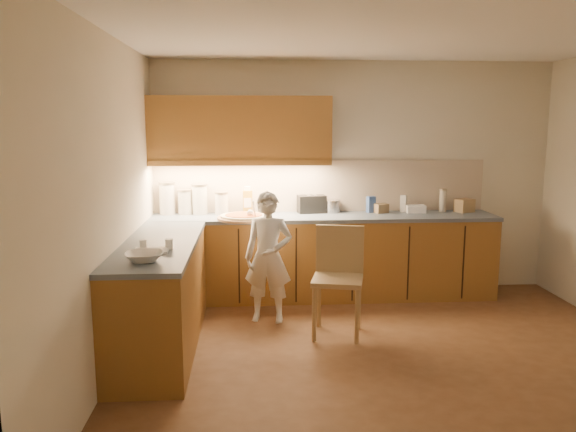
% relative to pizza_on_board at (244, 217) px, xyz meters
% --- Properties ---
extents(room, '(4.54, 4.50, 2.62)m').
position_rel_pizza_on_board_xyz_m(room, '(1.24, -1.50, 0.73)').
color(room, brown).
rests_on(room, ground).
extents(l_counter, '(3.77, 2.62, 0.92)m').
position_rel_pizza_on_board_xyz_m(l_counter, '(0.32, -0.26, -0.48)').
color(l_counter, olive).
rests_on(l_counter, ground).
extents(backsplash, '(3.75, 0.02, 0.58)m').
position_rel_pizza_on_board_xyz_m(backsplash, '(0.87, 0.48, 0.27)').
color(backsplash, beige).
rests_on(backsplash, l_counter).
extents(upper_cabinets, '(1.95, 0.36, 0.73)m').
position_rel_pizza_on_board_xyz_m(upper_cabinets, '(-0.03, 0.32, 0.90)').
color(upper_cabinets, olive).
rests_on(upper_cabinets, ground).
extents(pizza_on_board, '(0.56, 0.56, 0.22)m').
position_rel_pizza_on_board_xyz_m(pizza_on_board, '(0.00, 0.00, 0.00)').
color(pizza_on_board, '#A27851').
rests_on(pizza_on_board, l_counter).
extents(child, '(0.51, 0.39, 1.27)m').
position_rel_pizza_on_board_xyz_m(child, '(0.24, -0.53, -0.31)').
color(child, white).
rests_on(child, ground).
extents(wooden_chair, '(0.53, 0.53, 0.98)m').
position_rel_pizza_on_board_xyz_m(wooden_chair, '(0.87, -0.89, -0.37)').
color(wooden_chair, tan).
rests_on(wooden_chair, ground).
extents(mixing_bowl, '(0.31, 0.31, 0.07)m').
position_rel_pizza_on_board_xyz_m(mixing_bowl, '(-0.71, -1.76, 0.01)').
color(mixing_bowl, white).
rests_on(mixing_bowl, l_counter).
extents(canister_a, '(0.18, 0.18, 0.36)m').
position_rel_pizza_on_board_xyz_m(canister_a, '(-0.85, 0.37, 0.15)').
color(canister_a, silver).
rests_on(canister_a, l_counter).
extents(canister_b, '(0.16, 0.16, 0.28)m').
position_rel_pizza_on_board_xyz_m(canister_b, '(-0.65, 0.36, 0.12)').
color(canister_b, silver).
rests_on(canister_b, l_counter).
extents(canister_c, '(0.18, 0.18, 0.33)m').
position_rel_pizza_on_board_xyz_m(canister_c, '(-0.49, 0.37, 0.14)').
color(canister_c, white).
rests_on(canister_c, l_counter).
extents(canister_d, '(0.15, 0.15, 0.25)m').
position_rel_pizza_on_board_xyz_m(canister_d, '(-0.25, 0.34, 0.10)').
color(canister_d, silver).
rests_on(canister_d, l_counter).
extents(oil_jug, '(0.11, 0.08, 0.31)m').
position_rel_pizza_on_board_xyz_m(oil_jug, '(0.04, 0.34, 0.12)').
color(oil_jug, '#B68F24').
rests_on(oil_jug, l_counter).
extents(toaster, '(0.33, 0.21, 0.20)m').
position_rel_pizza_on_board_xyz_m(toaster, '(0.75, 0.38, 0.07)').
color(toaster, black).
rests_on(toaster, l_counter).
extents(steel_pot, '(0.19, 0.19, 0.14)m').
position_rel_pizza_on_board_xyz_m(steel_pot, '(0.98, 0.38, 0.05)').
color(steel_pot, '#A9A9AE').
rests_on(steel_pot, l_counter).
extents(blue_box, '(0.11, 0.09, 0.18)m').
position_rel_pizza_on_board_xyz_m(blue_box, '(1.43, 0.36, 0.07)').
color(blue_box, '#375AA6').
rests_on(blue_box, l_counter).
extents(card_box_a, '(0.17, 0.15, 0.10)m').
position_rel_pizza_on_board_xyz_m(card_box_a, '(1.53, 0.33, 0.03)').
color(card_box_a, '#9C7D54').
rests_on(card_box_a, l_counter).
extents(white_bottle, '(0.08, 0.08, 0.19)m').
position_rel_pizza_on_board_xyz_m(white_bottle, '(1.80, 0.37, 0.07)').
color(white_bottle, silver).
rests_on(white_bottle, l_counter).
extents(flat_pack, '(0.22, 0.16, 0.08)m').
position_rel_pizza_on_board_xyz_m(flat_pack, '(1.92, 0.31, 0.02)').
color(flat_pack, white).
rests_on(flat_pack, l_counter).
extents(tall_jar, '(0.08, 0.08, 0.26)m').
position_rel_pizza_on_board_xyz_m(tall_jar, '(2.25, 0.37, 0.11)').
color(tall_jar, beige).
rests_on(tall_jar, l_counter).
extents(card_box_b, '(0.23, 0.21, 0.15)m').
position_rel_pizza_on_board_xyz_m(card_box_b, '(2.49, 0.32, 0.05)').
color(card_box_b, tan).
rests_on(card_box_b, l_counter).
extents(dough_cloth, '(0.28, 0.22, 0.02)m').
position_rel_pizza_on_board_xyz_m(dough_cloth, '(-0.71, -1.46, -0.02)').
color(dough_cloth, white).
rests_on(dough_cloth, l_counter).
extents(spice_jar_a, '(0.07, 0.07, 0.07)m').
position_rel_pizza_on_board_xyz_m(spice_jar_a, '(-0.79, -1.36, 0.01)').
color(spice_jar_a, white).
rests_on(spice_jar_a, l_counter).
extents(spice_jar_b, '(0.08, 0.08, 0.08)m').
position_rel_pizza_on_board_xyz_m(spice_jar_b, '(-0.59, -1.36, 0.02)').
color(spice_jar_b, white).
rests_on(spice_jar_b, l_counter).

